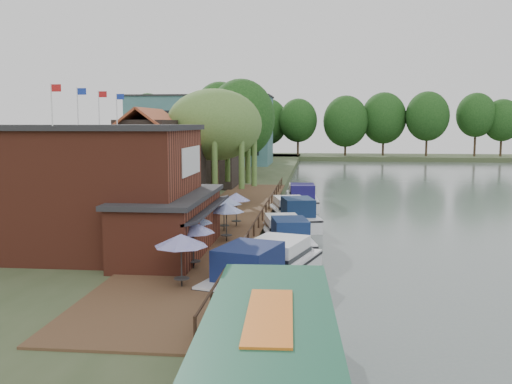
{
  "coord_description": "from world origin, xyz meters",
  "views": [
    {
      "loc": [
        -1.39,
        -31.87,
        8.33
      ],
      "look_at": [
        -6.0,
        12.0,
        3.0
      ],
      "focal_mm": 40.0,
      "sensor_mm": 36.0,
      "label": 1
    }
  ],
  "objects_px": {
    "umbrella_4": "(224,213)",
    "pub": "(92,189)",
    "umbrella_1": "(193,245)",
    "swan": "(303,351)",
    "cottage_c": "(206,150)",
    "umbrella_5": "(236,209)",
    "cruiser_2": "(293,210)",
    "willow": "(215,147)",
    "umbrella_2": "(192,235)",
    "cottage_a": "(150,161)",
    "cruiser_0": "(265,264)",
    "cottage_b": "(150,154)",
    "umbrella_3": "(226,222)",
    "hotel_block": "(202,130)",
    "cruiser_1": "(286,231)",
    "umbrella_0": "(181,260)",
    "cruiser_3": "(302,194)"
  },
  "relations": [
    {
      "from": "umbrella_4",
      "to": "pub",
      "type": "bearing_deg",
      "value": -134.41
    },
    {
      "from": "umbrella_1",
      "to": "umbrella_4",
      "type": "height_order",
      "value": "same"
    },
    {
      "from": "swan",
      "to": "cottage_c",
      "type": "bearing_deg",
      "value": 105.15
    },
    {
      "from": "umbrella_4",
      "to": "umbrella_5",
      "type": "relative_size",
      "value": 1.03
    },
    {
      "from": "pub",
      "to": "umbrella_4",
      "type": "relative_size",
      "value": 8.2
    },
    {
      "from": "umbrella_5",
      "to": "cruiser_2",
      "type": "bearing_deg",
      "value": 62.07
    },
    {
      "from": "swan",
      "to": "umbrella_4",
      "type": "bearing_deg",
      "value": 107.86
    },
    {
      "from": "pub",
      "to": "umbrella_4",
      "type": "xyz_separation_m",
      "value": [
        6.5,
        6.63,
        -2.36
      ]
    },
    {
      "from": "willow",
      "to": "umbrella_2",
      "type": "distance_m",
      "value": 21.3
    },
    {
      "from": "cottage_a",
      "to": "cruiser_0",
      "type": "xyz_separation_m",
      "value": [
        11.16,
        -18.05,
        -3.92
      ]
    },
    {
      "from": "cottage_b",
      "to": "umbrella_3",
      "type": "xyz_separation_m",
      "value": [
        11.18,
        -21.68,
        -2.96
      ]
    },
    {
      "from": "willow",
      "to": "umbrella_4",
      "type": "bearing_deg",
      "value": -77.37
    },
    {
      "from": "cruiser_2",
      "to": "swan",
      "type": "bearing_deg",
      "value": -99.97
    },
    {
      "from": "cottage_b",
      "to": "cottage_a",
      "type": "bearing_deg",
      "value": -73.3
    },
    {
      "from": "umbrella_4",
      "to": "umbrella_1",
      "type": "bearing_deg",
      "value": -89.51
    },
    {
      "from": "cottage_c",
      "to": "umbrella_1",
      "type": "height_order",
      "value": "cottage_c"
    },
    {
      "from": "hotel_block",
      "to": "cruiser_1",
      "type": "xyz_separation_m",
      "value": [
        18.69,
        -64.41,
        -6.0
      ]
    },
    {
      "from": "cottage_b",
      "to": "umbrella_2",
      "type": "bearing_deg",
      "value": -68.93
    },
    {
      "from": "willow",
      "to": "umbrella_0",
      "type": "bearing_deg",
      "value": -83.08
    },
    {
      "from": "pub",
      "to": "cottage_c",
      "type": "relative_size",
      "value": 2.35
    },
    {
      "from": "hotel_block",
      "to": "cruiser_0",
      "type": "xyz_separation_m",
      "value": [
        18.16,
        -74.05,
        -5.82
      ]
    },
    {
      "from": "umbrella_2",
      "to": "umbrella_4",
      "type": "distance_m",
      "value": 7.44
    },
    {
      "from": "swan",
      "to": "umbrella_3",
      "type": "bearing_deg",
      "value": 109.2
    },
    {
      "from": "cruiser_2",
      "to": "cottage_c",
      "type": "bearing_deg",
      "value": 107.37
    },
    {
      "from": "willow",
      "to": "umbrella_3",
      "type": "xyz_separation_m",
      "value": [
        3.68,
        -16.68,
        -3.93
      ]
    },
    {
      "from": "cottage_c",
      "to": "cottage_a",
      "type": "bearing_deg",
      "value": -93.01
    },
    {
      "from": "cottage_a",
      "to": "umbrella_3",
      "type": "relative_size",
      "value": 3.62
    },
    {
      "from": "cottage_a",
      "to": "willow",
      "type": "distance_m",
      "value": 6.8
    },
    {
      "from": "hotel_block",
      "to": "umbrella_5",
      "type": "height_order",
      "value": "hotel_block"
    },
    {
      "from": "cruiser_1",
      "to": "umbrella_1",
      "type": "bearing_deg",
      "value": -123.64
    },
    {
      "from": "willow",
      "to": "cruiser_1",
      "type": "xyz_separation_m",
      "value": [
        7.19,
        -13.41,
        -5.06
      ]
    },
    {
      "from": "cruiser_0",
      "to": "umbrella_0",
      "type": "bearing_deg",
      "value": -116.6
    },
    {
      "from": "cottage_a",
      "to": "umbrella_2",
      "type": "relative_size",
      "value": 3.62
    },
    {
      "from": "umbrella_5",
      "to": "cruiser_2",
      "type": "xyz_separation_m",
      "value": [
        3.74,
        7.06,
        -1.05
      ]
    },
    {
      "from": "cottage_c",
      "to": "cruiser_0",
      "type": "height_order",
      "value": "cottage_c"
    },
    {
      "from": "willow",
      "to": "cruiser_1",
      "type": "bearing_deg",
      "value": -61.82
    },
    {
      "from": "umbrella_2",
      "to": "umbrella_5",
      "type": "xyz_separation_m",
      "value": [
        1.14,
        9.28,
        0.0
      ]
    },
    {
      "from": "umbrella_4",
      "to": "cottage_c",
      "type": "bearing_deg",
      "value": 103.35
    },
    {
      "from": "cruiser_0",
      "to": "umbrella_5",
      "type": "bearing_deg",
      "value": 122.0
    },
    {
      "from": "hotel_block",
      "to": "cruiser_3",
      "type": "xyz_separation_m",
      "value": [
        19.23,
        -45.06,
        -5.91
      ]
    },
    {
      "from": "hotel_block",
      "to": "umbrella_2",
      "type": "bearing_deg",
      "value": -79.01
    },
    {
      "from": "cottage_a",
      "to": "cruiser_1",
      "type": "height_order",
      "value": "cottage_a"
    },
    {
      "from": "pub",
      "to": "cottage_c",
      "type": "height_order",
      "value": "cottage_c"
    },
    {
      "from": "hotel_block",
      "to": "cottage_a",
      "type": "bearing_deg",
      "value": -82.87
    },
    {
      "from": "willow",
      "to": "umbrella_1",
      "type": "xyz_separation_m",
      "value": [
        3.08,
        -23.46,
        -3.93
      ]
    },
    {
      "from": "cruiser_0",
      "to": "cruiser_2",
      "type": "bearing_deg",
      "value": 105.01
    },
    {
      "from": "hotel_block",
      "to": "cruiser_0",
      "type": "relative_size",
      "value": 2.35
    },
    {
      "from": "hotel_block",
      "to": "umbrella_2",
      "type": "distance_m",
      "value": 73.29
    },
    {
      "from": "willow",
      "to": "umbrella_1",
      "type": "bearing_deg",
      "value": -82.52
    },
    {
      "from": "umbrella_1",
      "to": "cruiser_3",
      "type": "height_order",
      "value": "umbrella_1"
    }
  ]
}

